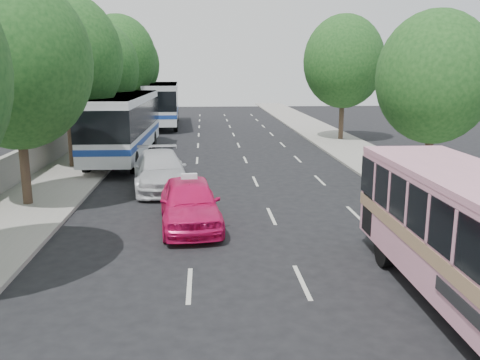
{
  "coord_description": "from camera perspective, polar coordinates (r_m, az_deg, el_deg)",
  "views": [
    {
      "loc": [
        -1.47,
        -14.09,
        5.4
      ],
      "look_at": [
        -0.24,
        3.11,
        1.6
      ],
      "focal_mm": 38.0,
      "sensor_mm": 36.0,
      "label": 1
    }
  ],
  "objects": [
    {
      "name": "tree_left_c",
      "position": [
        28.94,
        -18.92,
        13.21
      ],
      "size": [
        6.0,
        6.0,
        9.35
      ],
      "color": "#38281E",
      "rests_on": "ground"
    },
    {
      "name": "white_pickup",
      "position": [
        23.54,
        -8.98,
        1.09
      ],
      "size": [
        3.08,
        6.02,
        1.67
      ],
      "primitive_type": "imported",
      "rotation": [
        0.0,
        0.0,
        0.13
      ],
      "color": "silver",
      "rests_on": "ground"
    },
    {
      "name": "tree_left_e",
      "position": [
        44.59,
        -13.44,
        13.42
      ],
      "size": [
        6.3,
        6.3,
        9.82
      ],
      "color": "#38281E",
      "rests_on": "ground"
    },
    {
      "name": "tree_left_f",
      "position": [
        52.52,
        -12.23,
        12.81
      ],
      "size": [
        5.88,
        5.88,
        9.16
      ],
      "color": "#38281E",
      "rests_on": "ground"
    },
    {
      "name": "low_wall",
      "position": [
        35.5,
        -18.52,
        4.5
      ],
      "size": [
        0.3,
        90.0,
        1.5
      ],
      "primitive_type": "cube",
      "color": "#9E998E",
      "rests_on": "sidewalk_left"
    },
    {
      "name": "ground",
      "position": [
        15.16,
        1.77,
        -8.45
      ],
      "size": [
        120.0,
        120.0,
        0.0
      ],
      "primitive_type": "plane",
      "color": "black",
      "rests_on": "ground"
    },
    {
      "name": "tree_left_b",
      "position": [
        21.21,
        -23.83,
        12.53
      ],
      "size": [
        5.7,
        5.7,
        8.88
      ],
      "color": "#38281E",
      "rests_on": "ground"
    },
    {
      "name": "tree_left_d",
      "position": [
        36.71,
        -15.54,
        12.35
      ],
      "size": [
        5.52,
        5.52,
        8.6
      ],
      "color": "#38281E",
      "rests_on": "ground"
    },
    {
      "name": "tree_right_near",
      "position": [
        24.3,
        21.27,
        11.14
      ],
      "size": [
        5.1,
        5.1,
        7.95
      ],
      "color": "#38281E",
      "rests_on": "ground"
    },
    {
      "name": "tour_coach_front",
      "position": [
        31.5,
        -12.91,
        6.52
      ],
      "size": [
        3.04,
        12.97,
        3.87
      ],
      "rotation": [
        0.0,
        0.0,
        -0.02
      ],
      "color": "silver",
      "rests_on": "ground"
    },
    {
      "name": "tour_coach_rear",
      "position": [
        49.23,
        -8.74,
        8.8
      ],
      "size": [
        3.41,
        13.48,
        4.01
      ],
      "rotation": [
        0.0,
        0.0,
        0.04
      ],
      "color": "silver",
      "rests_on": "ground"
    },
    {
      "name": "sidewalk_left",
      "position": [
        35.21,
        -15.59,
        3.27
      ],
      "size": [
        4.0,
        90.0,
        0.15
      ],
      "primitive_type": "cube",
      "color": "#9E998E",
      "rests_on": "ground"
    },
    {
      "name": "taxi_roof_sign",
      "position": [
        17.47,
        -5.74,
        0.43
      ],
      "size": [
        0.56,
        0.23,
        0.18
      ],
      "primitive_type": "cube",
      "rotation": [
        0.0,
        0.0,
        0.09
      ],
      "color": "silver",
      "rests_on": "pink_taxi"
    },
    {
      "name": "tree_right_far",
      "position": [
        39.47,
        11.72,
        13.23
      ],
      "size": [
        6.0,
        6.0,
        9.35
      ],
      "color": "#38281E",
      "rests_on": "ground"
    },
    {
      "name": "sidewalk_right",
      "position": [
        35.92,
        12.1,
        3.6
      ],
      "size": [
        4.0,
        90.0,
        0.12
      ],
      "primitive_type": "cube",
      "color": "#9E998E",
      "rests_on": "ground"
    },
    {
      "name": "pink_taxi",
      "position": [
        17.69,
        -5.67,
        -2.54
      ],
      "size": [
        2.44,
        5.14,
        1.7
      ],
      "primitive_type": "imported",
      "rotation": [
        0.0,
        0.0,
        0.09
      ],
      "color": "#E1135F",
      "rests_on": "ground"
    }
  ]
}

